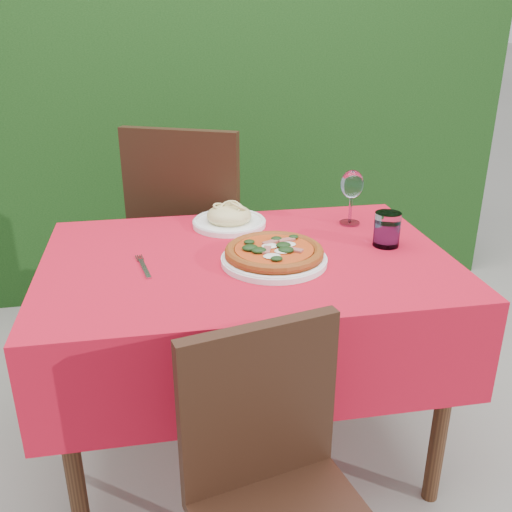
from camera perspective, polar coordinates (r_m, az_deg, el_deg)
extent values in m
plane|color=slate|center=(2.18, -0.79, -18.41)|extent=(60.00, 60.00, 0.00)
cube|color=black|center=(3.24, -5.47, 11.40)|extent=(3.20, 0.55, 1.60)
cube|color=#472A17|center=(1.79, -0.91, -0.85)|extent=(1.20, 0.80, 0.04)
cylinder|color=#472A17|center=(1.70, -17.99, -18.29)|extent=(0.05, 0.05, 0.70)
cylinder|color=#472A17|center=(1.86, 18.17, -14.30)|extent=(0.05, 0.05, 0.70)
cylinder|color=#472A17|center=(2.26, -16.05, -6.97)|extent=(0.05, 0.05, 0.70)
cylinder|color=#472A17|center=(2.38, 10.75, -4.81)|extent=(0.05, 0.05, 0.70)
cube|color=red|center=(1.85, -0.89, -4.59)|extent=(1.26, 0.86, 0.32)
cube|color=black|center=(1.33, 0.32, -14.67)|extent=(0.38, 0.12, 0.41)
cube|color=black|center=(2.56, -5.49, 1.41)|extent=(0.62, 0.62, 0.05)
cube|color=black|center=(2.28, -7.51, 6.07)|extent=(0.45, 0.23, 0.52)
cylinder|color=black|center=(2.79, 0.00, -2.52)|extent=(0.04, 0.04, 0.48)
cylinder|color=black|center=(2.91, -7.77, -1.67)|extent=(0.04, 0.04, 0.48)
cylinder|color=black|center=(2.45, -2.30, -6.48)|extent=(0.04, 0.04, 0.48)
cylinder|color=black|center=(2.58, -11.03, -5.30)|extent=(0.04, 0.04, 0.48)
cylinder|color=white|center=(1.73, 1.82, -0.40)|extent=(0.32, 0.32, 0.02)
cylinder|color=#AE4718|center=(1.72, 1.82, 0.19)|extent=(0.31, 0.31, 0.02)
cylinder|color=#AB1C0B|center=(1.72, 1.83, 0.65)|extent=(0.25, 0.25, 0.01)
cylinder|color=white|center=(2.04, -2.69, 3.30)|extent=(0.26, 0.26, 0.02)
ellipsoid|color=#F3E198|center=(2.03, -2.71, 4.08)|extent=(0.17, 0.17, 0.07)
cylinder|color=white|center=(1.89, 12.96, 2.61)|extent=(0.09, 0.09, 0.11)
cylinder|color=#97B5CD|center=(1.90, 12.92, 2.14)|extent=(0.07, 0.07, 0.08)
cylinder|color=silver|center=(2.09, 9.33, 3.28)|extent=(0.07, 0.07, 0.01)
cylinder|color=silver|center=(2.07, 9.42, 4.69)|extent=(0.01, 0.01, 0.10)
ellipsoid|color=silver|center=(2.04, 9.58, 7.10)|extent=(0.08, 0.08, 0.10)
cube|color=#B0B1B7|center=(1.72, -11.08, -1.25)|extent=(0.06, 0.19, 0.01)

